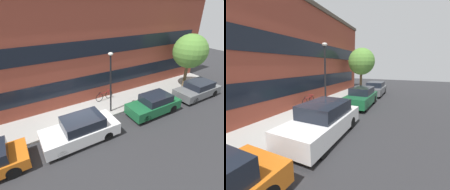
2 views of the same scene
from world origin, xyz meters
TOP-DOWN VIEW (x-y plane):
  - ground_plane at (0.00, 0.00)m, footprint 56.00×56.00m
  - sidewalk_strip at (0.00, 1.34)m, footprint 28.00×2.68m
  - rowhouse_facade at (0.00, 3.13)m, footprint 28.00×1.02m
  - parked_car_white at (-0.28, -1.05)m, footprint 4.21×1.76m
  - parked_car_green at (5.11, -1.05)m, footprint 3.81×1.62m
  - parked_car_grey at (9.92, -1.05)m, footprint 4.01×1.72m
  - bicycle at (2.95, 2.18)m, footprint 1.56×0.44m
  - street_tree at (10.31, 0.61)m, footprint 2.81×2.81m
  - lamp_post at (2.55, 0.52)m, footprint 0.32×0.32m

SIDE VIEW (x-z plane):
  - ground_plane at x=0.00m, z-range 0.00..0.00m
  - sidewalk_strip at x=0.00m, z-range 0.00..0.14m
  - bicycle at x=2.95m, z-range 0.14..0.90m
  - parked_car_grey at x=9.92m, z-range 0.00..1.32m
  - parked_car_green at x=5.11m, z-range 0.00..1.40m
  - parked_car_white at x=-0.28m, z-range -0.02..1.45m
  - lamp_post at x=2.55m, z-range 0.66..4.83m
  - street_tree at x=10.31m, z-range 1.05..5.71m
  - rowhouse_facade at x=0.00m, z-range 0.01..7.60m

